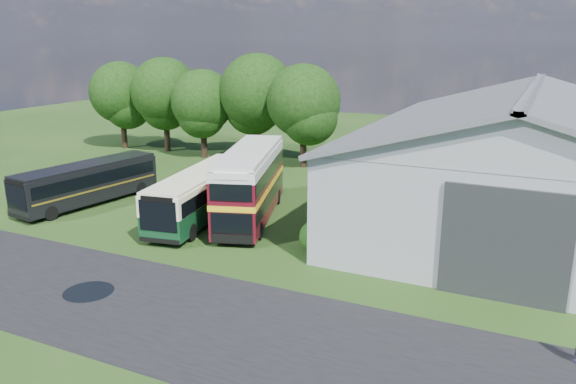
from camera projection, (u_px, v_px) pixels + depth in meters
The scene contains 15 objects.
ground at pixel (159, 273), 26.84m from camera, with size 120.00×120.00×0.00m, color #1E3A12.
asphalt_road at pixel (171, 313), 22.98m from camera, with size 60.00×8.00×0.02m, color black.
puddle at pixel (89, 292), 24.85m from camera, with size 2.20×2.20×0.01m, color black.
storage_shed at pixel (526, 154), 33.42m from camera, with size 18.80×24.80×8.15m.
tree_far_left at pixel (121, 93), 55.77m from camera, with size 6.12×6.12×8.64m.
tree_left_a at pixel (165, 91), 54.05m from camera, with size 6.46×6.46×9.12m.
tree_left_b at pixel (202, 101), 51.27m from camera, with size 5.78×5.78×8.16m.
tree_mid at pixel (257, 92), 50.08m from camera, with size 6.80×6.80×9.60m.
tree_right_a at pixel (304, 101), 47.27m from camera, with size 6.26×6.26×8.83m.
shrub_front at pixel (315, 250), 29.74m from camera, with size 1.70×1.70×1.70m, color #194714.
shrub_mid at pixel (329, 238), 31.48m from camera, with size 1.60×1.60×1.60m, color #194714.
shrub_back at pixel (341, 228), 33.22m from camera, with size 1.80×1.80×1.80m, color #194714.
bus_green_single at pixel (201, 194), 34.55m from camera, with size 4.22×11.13×3.00m.
bus_maroon_double at pixel (250, 185), 34.22m from camera, with size 5.65×10.57×4.42m.
bus_dark_single at pixel (88, 183), 37.60m from camera, with size 3.87×10.36×2.79m.
Camera 1 is at (16.28, -19.75, 10.91)m, focal length 35.00 mm.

